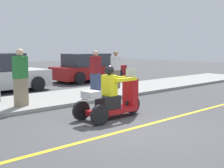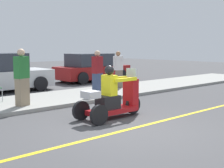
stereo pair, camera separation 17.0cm
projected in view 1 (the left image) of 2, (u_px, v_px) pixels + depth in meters
The scene contains 9 objects.
ground_plane at pixel (130, 129), 7.40m from camera, with size 60.00×60.00×0.00m, color #424244.
lane_stripe at pixel (144, 126), 7.73m from camera, with size 24.00×0.12×0.01m.
sidewalk_strip at pixel (33, 102), 10.72m from camera, with size 28.00×2.80×0.12m.
motorcycle_trike at pixel (113, 99), 8.51m from camera, with size 2.12×0.85×1.45m.
spectator_near_curb at pixel (110, 80), 12.79m from camera, with size 0.25×0.16×0.98m.
spectator_far_back at pixel (116, 70), 13.79m from camera, with size 0.43×0.32×1.62m.
spectator_mid_group at pixel (21, 79), 9.56m from camera, with size 0.47×0.36×1.76m.
spectator_by_tree at pixel (96, 73), 11.84m from camera, with size 0.44×0.31×1.68m.
parked_car_lot_right at pixel (88, 68), 17.45m from camera, with size 4.23×2.00×1.55m.
Camera 1 is at (-5.25, -4.96, 1.97)m, focal length 50.00 mm.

